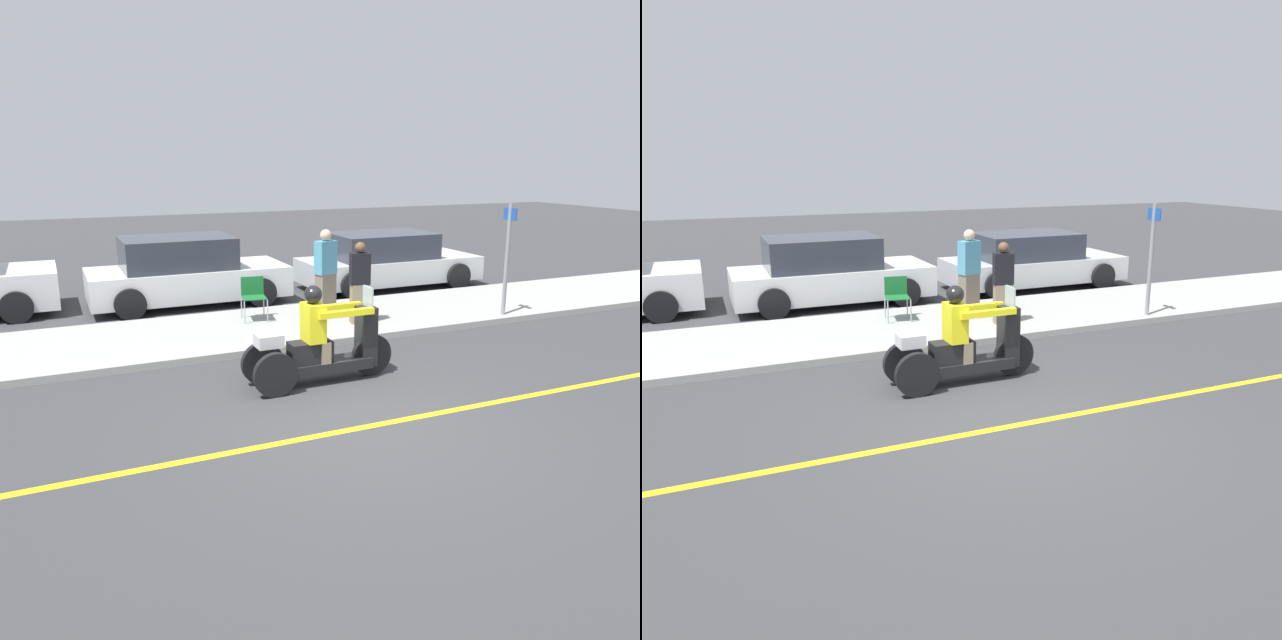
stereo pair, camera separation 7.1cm
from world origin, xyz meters
The scene contains 10 objects.
ground_plane centered at (0.00, 0.00, 0.00)m, with size 60.00×60.00×0.00m, color #38383A.
lane_stripe centered at (0.05, 0.00, 0.00)m, with size 24.00×0.12×0.01m.
sidewalk_strip centered at (0.00, 4.60, 0.06)m, with size 28.00×2.80×0.12m.
motorcycle_trike centered at (0.04, 1.66, 0.53)m, with size 2.26×0.65×1.45m.
spectator_mid_group centered at (1.61, 4.92, 0.94)m, with size 0.46×0.35×1.70m.
spectator_by_tree centered at (1.91, 4.03, 0.87)m, with size 0.41×0.29×1.54m.
folding_chair_set_back centered at (0.16, 5.12, 0.62)m, with size 0.53×0.53×0.82m.
parked_car_lot_right centered at (-0.66, 7.44, 0.71)m, with size 4.29×2.03×1.51m.
parked_car_lot_far centered at (4.36, 7.31, 0.65)m, with size 4.49×2.01×1.37m.
street_sign centered at (4.86, 3.45, 1.32)m, with size 0.08×0.36×2.20m.
Camera 2 is at (-3.34, -6.22, 3.18)m, focal length 35.00 mm.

